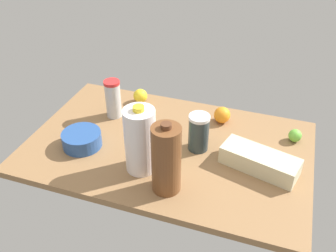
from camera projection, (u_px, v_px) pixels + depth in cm
name	position (u px, v px, depth cm)	size (l,w,h in cm)	color
countertop	(168.00, 148.00, 161.97)	(120.00, 76.00, 3.00)	olive
shaker_bottle	(199.00, 132.00, 154.64)	(8.78, 8.78, 16.42)	#29363A
milk_jug	(140.00, 140.00, 141.39)	(12.10, 12.10, 28.75)	white
mixing_bowl	(82.00, 139.00, 159.00)	(16.68, 16.68, 6.56)	#284E90
egg_carton	(260.00, 161.00, 146.56)	(30.30, 11.35, 7.60)	beige
tumbler_cup	(113.00, 99.00, 174.71)	(7.46, 7.46, 18.60)	silver
chocolate_milk_jug	(166.00, 159.00, 132.03)	(10.71, 10.71, 29.07)	brown
lime_by_jug	(295.00, 136.00, 161.97)	(5.64, 5.64, 5.64)	#68B73C
lemon_near_front	(140.00, 96.00, 188.29)	(7.05, 7.05, 7.05)	yellow
lime_far_back	(160.00, 140.00, 159.23)	(5.88, 5.88, 5.88)	#66AC39
orange_loose	(222.00, 115.00, 173.42)	(7.67, 7.67, 7.67)	orange
lime_beside_bowl	(170.00, 159.00, 148.95)	(5.53, 5.53, 5.53)	#6DB339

